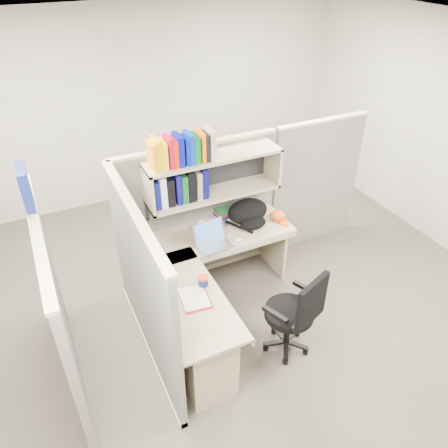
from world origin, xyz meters
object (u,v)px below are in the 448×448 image
desk (209,321)px  task_chair (292,325)px  backpack (250,214)px  snack_canister (203,281)px  laptop (214,237)px

desk → task_chair: 0.78m
desk → backpack: size_ratio=3.85×
snack_canister → task_chair: (0.69, -0.46, -0.44)m
backpack → snack_canister: bearing=-151.6°
desk → laptop: 0.85m
desk → backpack: backpack is taller
snack_canister → desk: bearing=-98.5°
backpack → desk: bearing=-146.2°
backpack → task_chair: 1.26m
backpack → snack_canister: (-0.84, -0.68, -0.08)m
backpack → task_chair: bearing=-108.3°
laptop → backpack: (0.51, 0.20, 0.01)m
laptop → snack_canister: size_ratio=3.50×
backpack → task_chair: (-0.15, -1.14, -0.52)m
backpack → task_chair: backpack is taller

